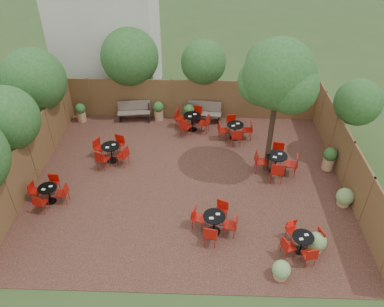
{
  "coord_description": "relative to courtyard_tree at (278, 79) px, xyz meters",
  "views": [
    {
      "loc": [
        0.54,
        -11.37,
        9.57
      ],
      "look_at": [
        0.13,
        0.5,
        1.0
      ],
      "focal_mm": 35.3,
      "sensor_mm": 36.0,
      "label": 1
    }
  ],
  "objects": [
    {
      "name": "fence_back",
      "position": [
        -3.13,
        4.11,
        -3.0
      ],
      "size": [
        12.0,
        0.08,
        2.0
      ],
      "primitive_type": "cube",
      "color": "brown",
      "rests_on": "ground"
    },
    {
      "name": "overhang_foliage",
      "position": [
        -6.59,
        1.55,
        -1.24
      ],
      "size": [
        15.59,
        10.94,
        2.75
      ],
      "color": "#22521A",
      "rests_on": "ground"
    },
    {
      "name": "fence_right",
      "position": [
        2.87,
        -0.89,
        -3.0
      ],
      "size": [
        0.08,
        10.0,
        2.0
      ],
      "primitive_type": "cube",
      "color": "brown",
      "rests_on": "ground"
    },
    {
      "name": "low_shrubs",
      "position": [
        1.32,
        -3.58,
        -3.66
      ],
      "size": [
        3.37,
        3.8,
        0.68
      ],
      "color": "#AE8057",
      "rests_on": "courtyard_paving"
    },
    {
      "name": "courtyard_tree",
      "position": [
        0.0,
        0.0,
        0.0
      ],
      "size": [
        2.71,
        2.61,
        5.42
      ],
      "rotation": [
        0.0,
        0.0,
        0.08
      ],
      "color": "black",
      "rests_on": "courtyard_paving"
    },
    {
      "name": "courtyard_paving",
      "position": [
        -3.13,
        -0.89,
        -3.99
      ],
      "size": [
        12.0,
        10.0,
        0.02
      ],
      "primitive_type": "cube",
      "color": "black",
      "rests_on": "ground"
    },
    {
      "name": "bistro_tables",
      "position": [
        -2.7,
        -0.31,
        -3.54
      ],
      "size": [
        10.1,
        8.64,
        0.93
      ],
      "color": "black",
      "rests_on": "courtyard_paving"
    },
    {
      "name": "park_bench_right",
      "position": [
        -2.54,
        3.74,
        -3.46
      ],
      "size": [
        1.67,
        0.73,
        1.0
      ],
      "rotation": [
        0.0,
        0.0,
        -0.13
      ],
      "color": "brown",
      "rests_on": "courtyard_paving"
    },
    {
      "name": "fence_left",
      "position": [
        -9.13,
        -0.89,
        -3.0
      ],
      "size": [
        0.08,
        10.0,
        2.0
      ],
      "primitive_type": "cube",
      "color": "brown",
      "rests_on": "ground"
    },
    {
      "name": "planters",
      "position": [
        -3.25,
        2.68,
        -3.46
      ],
      "size": [
        11.58,
        4.23,
        0.99
      ],
      "color": "#AE8057",
      "rests_on": "courtyard_paving"
    },
    {
      "name": "park_bench_left",
      "position": [
        -5.96,
        3.74,
        -3.48
      ],
      "size": [
        1.61,
        0.71,
        0.97
      ],
      "rotation": [
        0.0,
        0.0,
        0.13
      ],
      "color": "brown",
      "rests_on": "courtyard_paving"
    },
    {
      "name": "ground",
      "position": [
        -3.13,
        -0.89,
        -4.0
      ],
      "size": [
        80.0,
        80.0,
        0.0
      ],
      "primitive_type": "plane",
      "color": "#354F23",
      "rests_on": "ground"
    },
    {
      "name": "neighbour_building",
      "position": [
        -7.63,
        7.11,
        0.0
      ],
      "size": [
        5.0,
        4.0,
        8.0
      ],
      "primitive_type": "cube",
      "color": "beige",
      "rests_on": "ground"
    }
  ]
}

